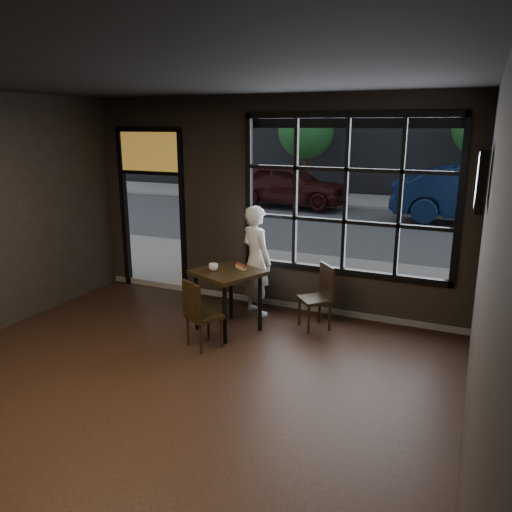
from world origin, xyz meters
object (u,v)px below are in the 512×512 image
at_px(man, 256,261).
at_px(chair_near, 204,314).
at_px(navy_car, 481,195).
at_px(cafe_table, 228,301).

bearing_deg(man, chair_near, 116.61).
xyz_separation_m(man, navy_car, (2.94, 8.73, 0.07)).
bearing_deg(cafe_table, man, 106.89).
height_order(cafe_table, man, man).
distance_m(cafe_table, chair_near, 0.60).
relative_size(chair_near, navy_car, 0.19).
bearing_deg(chair_near, navy_car, -78.81).
distance_m(man, navy_car, 9.22).
xyz_separation_m(cafe_table, chair_near, (-0.03, -0.60, 0.02)).
height_order(cafe_table, chair_near, chair_near).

